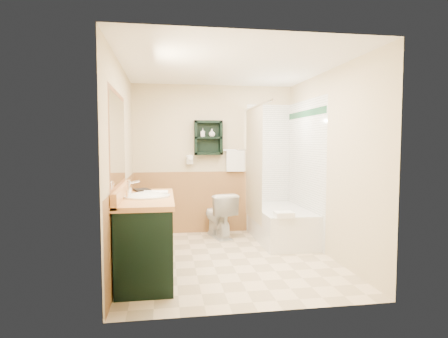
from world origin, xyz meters
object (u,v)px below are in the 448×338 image
wall_shelf (208,138)px  vanity_book (134,181)px  hair_dryer (190,160)px  bathtub (280,224)px  soap_bottle_a (203,135)px  vanity (147,236)px  toilet (219,215)px  soap_bottle_b (212,134)px

wall_shelf → vanity_book: 1.80m
hair_dryer → bathtub: size_ratio=0.16×
hair_dryer → soap_bottle_a: (0.21, -0.03, 0.40)m
vanity → toilet: size_ratio=1.98×
vanity → soap_bottle_a: 2.31m
wall_shelf → bathtub: (1.03, -0.58, -1.31)m
hair_dryer → vanity_book: size_ratio=0.99×
bathtub → soap_bottle_a: 1.84m
wall_shelf → toilet: 1.24m
hair_dryer → toilet: bearing=-33.6°
vanity_book → soap_bottle_a: size_ratio=1.83×
hair_dryer → soap_bottle_b: bearing=-4.8°
hair_dryer → soap_bottle_b: soap_bottle_b is taller
bathtub → soap_bottle_b: 1.77m
vanity → soap_bottle_b: size_ratio=10.94×
wall_shelf → bathtub: wall_shelf is taller
vanity_book → soap_bottle_a: (0.97, 1.34, 0.59)m
wall_shelf → vanity: size_ratio=0.40×
vanity_book → toilet: bearing=23.5°
soap_bottle_a → hair_dryer: bearing=172.0°
vanity → bathtub: size_ratio=0.93×
vanity_book → hair_dryer: bearing=42.2°
wall_shelf → toilet: bearing=-63.3°
vanity → soap_bottle_a: (0.81, 1.83, 1.15)m
hair_dryer → toilet: (0.43, -0.29, -0.86)m
bathtub → toilet: bearing=160.6°
wall_shelf → toilet: (0.13, -0.26, -1.21)m
wall_shelf → vanity: wall_shelf is taller
wall_shelf → toilet: size_ratio=0.78×
vanity → vanity_book: (-0.17, 0.49, 0.56)m
bathtub → hair_dryer: bearing=155.6°
bathtub → toilet: (-0.89, 0.31, 0.10)m
vanity_book → soap_bottle_b: bearing=31.4°
wall_shelf → bathtub: 1.76m
bathtub → soap_bottle_b: bearing=149.5°
hair_dryer → soap_bottle_a: 0.45m
soap_bottle_a → bathtub: bearing=-27.1°
vanity → soap_bottle_a: soap_bottle_a is taller
wall_shelf → vanity: (-0.89, -1.84, -1.11)m
toilet → vanity_book: (-1.19, -1.08, 0.66)m
wall_shelf → vanity: bearing=-116.0°
toilet → soap_bottle_a: 1.30m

